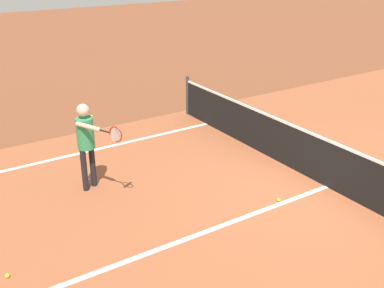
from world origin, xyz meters
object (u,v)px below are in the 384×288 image
(tennis_ball_near_net, at_px, (279,200))
(tennis_ball_mid_court, at_px, (7,276))
(player_near, at_px, (87,137))
(net, at_px, (330,164))

(tennis_ball_near_net, bearing_deg, tennis_ball_mid_court, -95.98)
(player_near, height_order, tennis_ball_mid_court, player_near)
(net, height_order, tennis_ball_near_net, net)
(net, xyz_separation_m, player_near, (-2.43, -3.86, 0.57))
(tennis_ball_mid_court, height_order, tennis_ball_near_net, same)
(net, relative_size, player_near, 6.00)
(tennis_ball_mid_court, bearing_deg, net, 84.33)
(player_near, relative_size, tennis_ball_near_net, 25.71)
(tennis_ball_mid_court, bearing_deg, player_near, 133.13)
(player_near, xyz_separation_m, tennis_ball_near_net, (2.34, 2.69, -1.03))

